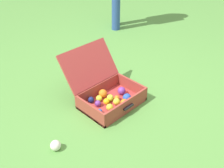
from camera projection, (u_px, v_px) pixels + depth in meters
ground_plane at (110, 105)px, 2.31m from camera, size 16.00×16.00×0.00m
open_suitcase at (107, 92)px, 2.30m from camera, size 0.54×0.61×0.45m
stray_ball_on_grass at (56, 145)px, 1.85m from camera, size 0.08×0.08×0.08m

